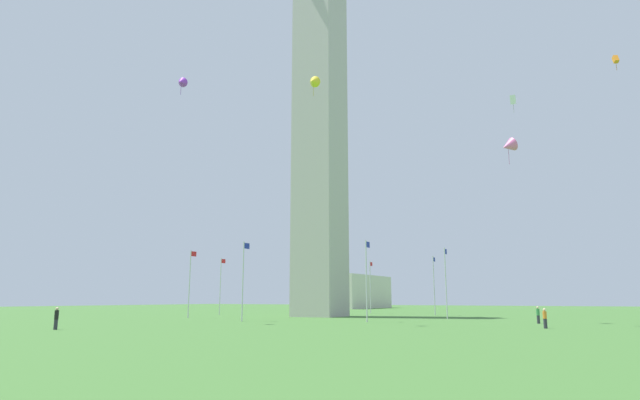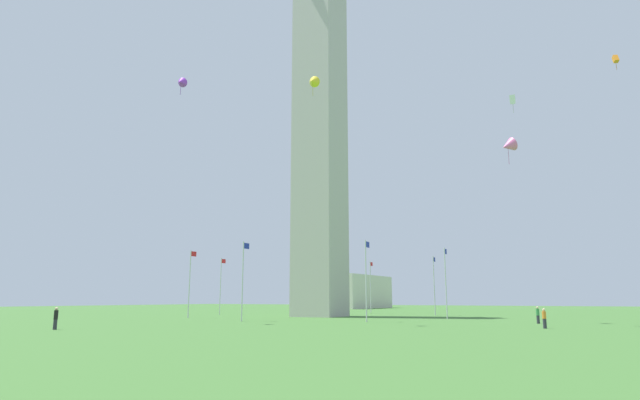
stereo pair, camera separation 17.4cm
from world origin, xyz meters
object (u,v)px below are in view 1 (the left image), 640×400
Objects in this scene: obelisk_monument at (320,123)px; flagpole_sw at (366,277)px; kite_purple_delta at (181,82)px; person_black_shirt at (56,318)px; flagpole_w at (446,280)px; kite_pink_delta at (508,146)px; flagpole_s at (243,277)px; flagpole_nw at (434,283)px; person_green_shirt at (538,315)px; kite_orange_box at (616,59)px; flagpole_ne at (291,285)px; flagpole_se at (190,281)px; kite_yellow_delta at (313,81)px; kite_white_box at (513,100)px; flagpole_e at (221,284)px; person_orange_shirt at (545,318)px; flagpole_n at (370,285)px; distant_building at (353,292)px.

obelisk_monument is 6.42× the size of flagpole_sw.
person_black_shirt is at bearing -179.46° from kite_purple_delta.
flagpole_w is (12.54, -5.20, 0.00)m from flagpole_sw.
flagpole_s is at bearing 112.72° from kite_pink_delta.
flagpole_nw reaches higher than person_green_shirt.
flagpole_s is at bearing 111.27° from kite_orange_box.
flagpole_ne is 32.78m from flagpole_w.
flagpole_w is 39.06m from kite_purple_delta.
flagpole_w is 18.13m from kite_pink_delta.
person_black_shirt is at bearing 169.04° from flagpole_s.
flagpole_se is 31.32m from kite_yellow_delta.
flagpole_nw is 33.56m from kite_white_box.
kite_white_box is at bearing -103.58° from flagpole_e.
kite_purple_delta is at bearing 126.61° from flagpole_sw.
obelisk_monument is 6.42× the size of flagpole_ne.
kite_white_box reaches higher than person_black_shirt.
kite_orange_box is (-2.86, -20.49, 23.29)m from flagpole_w.
kite_orange_box is at bearing -165.18° from person_green_shirt.
obelisk_monument is 34.04× the size of person_orange_shirt.
kite_pink_delta is at bearing -14.12° from person_orange_shirt.
flagpole_nw is (25.09, -0.00, 0.00)m from flagpole_sw.
flagpole_s is 4.51× the size of kite_white_box.
flagpole_nw is at bearing -90.00° from flagpole_ne.
kite_purple_delta is at bearing 138.85° from flagpole_w.
flagpole_w is 4.94× the size of person_black_shirt.
flagpole_nw is at bearing -63.14° from person_green_shirt.
person_green_shirt is (-7.62, -46.65, -3.92)m from flagpole_e.
kite_orange_box is at bearing -62.54° from kite_purple_delta.
flagpole_sw is 13.58m from flagpole_w.
obelisk_monument is 28.94× the size of kite_white_box.
kite_pink_delta is at bearing -103.24° from obelisk_monument.
kite_purple_delta is at bearing 174.77° from flagpole_n.
person_green_shirt is 32.75m from kite_yellow_delta.
flagpole_sw is at bearing -157.50° from flagpole_n.
flagpole_ne reaches higher than person_orange_shirt.
flagpole_w is 0.34× the size of distant_building.
kite_purple_delta is 89.87m from distant_building.
flagpole_e is at bearing -21.49° from person_green_shirt.
flagpole_se is 25.09m from flagpole_sw.
flagpole_n is 4.93× the size of kite_orange_box.
kite_purple_delta is at bearing 156.22° from flagpole_nw.
kite_pink_delta is 0.12× the size of distant_building.
distant_building is (72.81, 10.75, -0.58)m from flagpole_se.
flagpole_s is at bearing -135.00° from flagpole_e.
flagpole_se is 5.30× the size of person_orange_shirt.
flagpole_e is at bearing 135.00° from flagpole_n.
kite_orange_box is (9.68, -25.69, 23.29)m from flagpole_sw.
person_green_shirt is (4.93, -41.46, -3.92)m from flagpole_se.
flagpole_w is (-12.54, -30.28, 0.00)m from flagpole_ne.
person_black_shirt is at bearing 149.97° from flagpole_w.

